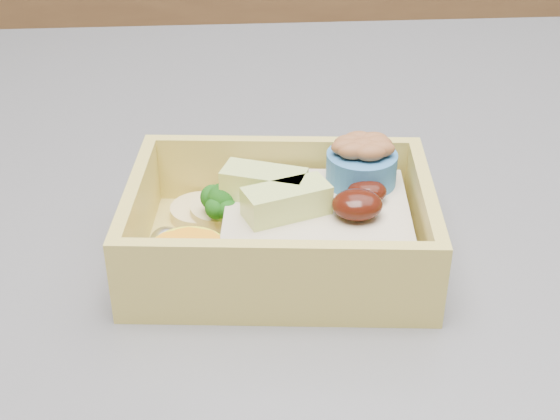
{
  "coord_description": "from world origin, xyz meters",
  "views": [
    {
      "loc": [
        -0.01,
        -0.44,
        1.17
      ],
      "look_at": [
        0.02,
        -0.09,
        0.95
      ],
      "focal_mm": 50.0,
      "sensor_mm": 36.0,
      "label": 1
    }
  ],
  "objects": [
    {
      "name": "bento_box",
      "position": [
        0.02,
        -0.08,
        0.94
      ],
      "size": [
        0.17,
        0.13,
        0.06
      ],
      "rotation": [
        0.0,
        0.0,
        -0.09
      ],
      "color": "#D1BB56",
      "rests_on": "island"
    }
  ]
}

